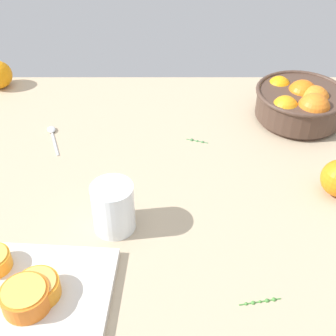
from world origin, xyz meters
TOP-DOWN VIEW (x-y plane):
  - ground_plane at (0.00, 0.00)cm, footprint 143.54×105.95cm
  - fruit_bowl at (33.83, 27.30)cm, footprint 25.24×25.24cm
  - juice_glass at (-14.23, -14.65)cm, footprint 8.88×8.88cm
  - cutting_board at (-29.90, -32.84)cm, footprint 34.68×25.46cm
  - orange_half_1 at (-27.72, -35.48)cm, footprint 8.62×8.62cm
  - orange_half_2 at (-26.12, -33.24)cm, footprint 7.92×7.92cm
  - spoon at (-34.09, 18.98)cm, footprint 5.82×13.31cm
  - herb_sprig_0 at (4.62, 16.82)cm, footprint 5.82×2.19cm
  - herb_sprig_1 at (14.18, -33.64)cm, footprint 7.87×1.75cm

SIDE VIEW (x-z plane):
  - ground_plane at x=0.00cm, z-range -3.00..0.00cm
  - herb_sprig_1 at x=14.18cm, z-range -0.17..0.70cm
  - herb_sprig_0 at x=4.62cm, z-range -0.22..0.76cm
  - spoon at x=-34.09cm, z-range -0.06..0.94cm
  - cutting_board at x=-29.90cm, z-range 0.00..1.66cm
  - orange_half_2 at x=-26.12cm, z-range 1.62..5.34cm
  - orange_half_1 at x=-27.72cm, z-range 1.62..5.96cm
  - juice_glass at x=-14.23cm, z-range -0.61..10.48cm
  - fruit_bowl at x=33.83cm, z-range -0.27..11.34cm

